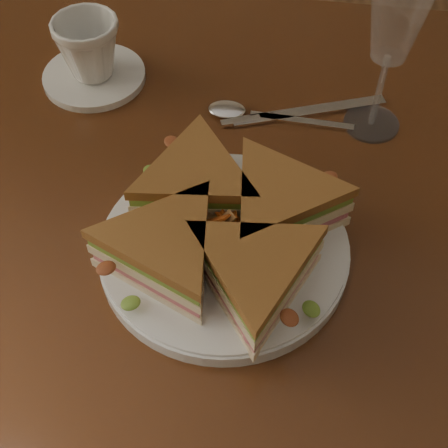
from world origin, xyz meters
name	(u,v)px	position (x,y,z in m)	size (l,w,h in m)	color
ground	(225,427)	(0.00, 0.00, 0.00)	(6.00, 6.00, 0.00)	brown
table	(225,240)	(0.00, 0.00, 0.65)	(1.20, 0.80, 0.75)	#3A1C0D
plate	(224,249)	(0.01, -0.09, 0.76)	(0.26, 0.26, 0.02)	white
sandwich_wedges	(224,227)	(0.01, -0.09, 0.79)	(0.32, 0.32, 0.06)	#F8E2B7
crisps_mound	(224,230)	(0.01, -0.09, 0.79)	(0.09, 0.09, 0.05)	#CC561A
spoon	(245,113)	(0.01, 0.13, 0.75)	(0.18, 0.03, 0.01)	silver
knife	(298,113)	(0.07, 0.14, 0.75)	(0.21, 0.09, 0.00)	silver
wine_glass	(397,18)	(0.16, 0.13, 0.90)	(0.08, 0.08, 0.21)	white
saucer	(94,76)	(-0.20, 0.17, 0.76)	(0.14, 0.14, 0.01)	white
coffee_cup	(89,48)	(-0.20, 0.17, 0.80)	(0.09, 0.09, 0.08)	white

